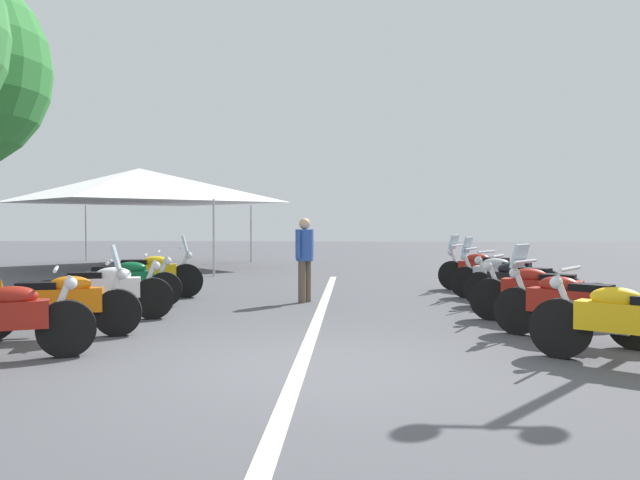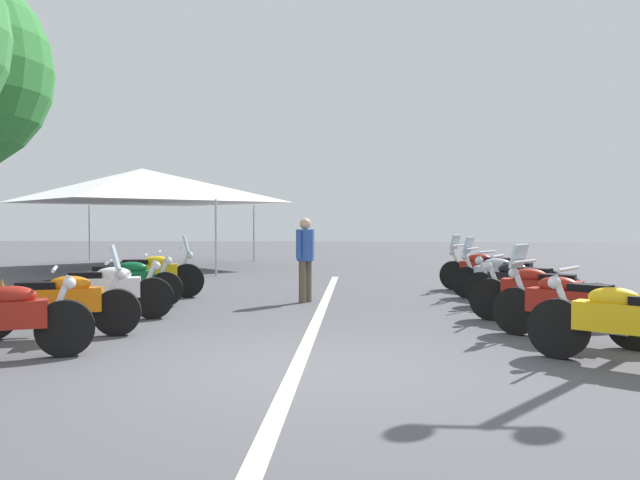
{
  "view_description": "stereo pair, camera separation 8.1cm",
  "coord_description": "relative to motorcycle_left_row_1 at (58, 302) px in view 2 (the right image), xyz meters",
  "views": [
    {
      "loc": [
        -6.39,
        -0.56,
        1.51
      ],
      "look_at": [
        3.94,
        0.0,
        1.19
      ],
      "focal_mm": 35.7,
      "sensor_mm": 36.0,
      "label": 1
    },
    {
      "loc": [
        -6.39,
        -0.64,
        1.51
      ],
      "look_at": [
        3.94,
        0.0,
        1.19
      ],
      "focal_mm": 35.7,
      "sensor_mm": 36.0,
      "label": 2
    }
  ],
  "objects": [
    {
      "name": "ground_plane",
      "position": [
        -1.52,
        -3.23,
        -0.46
      ],
      "size": [
        80.0,
        80.0,
        0.0
      ],
      "primitive_type": "plane",
      "color": "#4C4C51"
    },
    {
      "name": "lane_centre_stripe",
      "position": [
        2.14,
        -3.23,
        -0.46
      ],
      "size": [
        13.99,
        0.16,
        0.01
      ],
      "primitive_type": "cube",
      "color": "beige",
      "rests_on": "ground_plane"
    },
    {
      "name": "motorcycle_left_row_1",
      "position": [
        0.0,
        0.0,
        0.0
      ],
      "size": [
        0.85,
        2.08,
        1.2
      ],
      "rotation": [
        0.0,
        0.0,
        -1.29
      ],
      "color": "black",
      "rests_on": "ground_plane"
    },
    {
      "name": "motorcycle_left_row_2",
      "position": [
        1.44,
        0.01,
        -0.0
      ],
      "size": [
        0.87,
        2.09,
        1.0
      ],
      "rotation": [
        0.0,
        0.0,
        -1.28
      ],
      "color": "black",
      "rests_on": "ground_plane"
    },
    {
      "name": "motorcycle_left_row_3",
      "position": [
        2.87,
        0.25,
        -0.01
      ],
      "size": [
        0.8,
        2.07,
        0.98
      ],
      "rotation": [
        0.0,
        0.0,
        -1.32
      ],
      "color": "black",
      "rests_on": "ground_plane"
    },
    {
      "name": "motorcycle_left_row_4",
      "position": [
        4.21,
        0.22,
        0.01
      ],
      "size": [
        0.74,
        2.16,
        1.22
      ],
      "rotation": [
        0.0,
        0.0,
        -1.36
      ],
      "color": "black",
      "rests_on": "ground_plane"
    },
    {
      "name": "motorcycle_right_row_0",
      "position": [
        -1.28,
        -6.63,
        0.0
      ],
      "size": [
        1.37,
        1.83,
        1.01
      ],
      "rotation": [
        0.0,
        0.0,
        0.95
      ],
      "color": "black",
      "rests_on": "ground_plane"
    },
    {
      "name": "motorcycle_right_row_1",
      "position": [
        0.15,
        -6.49,
        0.0
      ],
      "size": [
        1.44,
        1.7,
        1.2
      ],
      "rotation": [
        0.0,
        0.0,
        0.88
      ],
      "color": "black",
      "rests_on": "ground_plane"
    },
    {
      "name": "motorcycle_right_row_2",
      "position": [
        1.52,
        -6.51,
        -0.01
      ],
      "size": [
        1.09,
        1.96,
        1.0
      ],
      "rotation": [
        0.0,
        0.0,
        1.12
      ],
      "color": "black",
      "rests_on": "ground_plane"
    },
    {
      "name": "motorcycle_right_row_3",
      "position": [
        2.92,
        -6.59,
        -0.01
      ],
      "size": [
        1.43,
        1.76,
        0.99
      ],
      "rotation": [
        0.0,
        0.0,
        0.9
      ],
      "color": "black",
      "rests_on": "ground_plane"
    },
    {
      "name": "motorcycle_right_row_4",
      "position": [
        4.26,
        -6.61,
        0.0
      ],
      "size": [
        1.2,
        1.94,
        1.2
      ],
      "rotation": [
        0.0,
        0.0,
        1.06
      ],
      "color": "black",
      "rests_on": "ground_plane"
    },
    {
      "name": "motorcycle_right_row_5",
      "position": [
        5.72,
        -6.55,
        0.0
      ],
      "size": [
        1.23,
        1.89,
        1.21
      ],
      "rotation": [
        0.0,
        0.0,
        1.02
      ],
      "color": "black",
      "rests_on": "ground_plane"
    },
    {
      "name": "traffic_cone_0",
      "position": [
        1.66,
        1.7,
        -0.17
      ],
      "size": [
        0.36,
        0.36,
        0.61
      ],
      "color": "orange",
      "rests_on": "ground_plane"
    },
    {
      "name": "bystander_0",
      "position": [
        3.76,
        -2.87,
        0.45
      ],
      "size": [
        0.47,
        0.32,
        1.56
      ],
      "rotation": [
        0.0,
        0.0,
        1.06
      ],
      "color": "brown",
      "rests_on": "ground_plane"
    },
    {
      "name": "event_tent",
      "position": [
        12.29,
        3.16,
        2.19
      ],
      "size": [
        6.95,
        6.95,
        3.2
      ],
      "color": "white",
      "rests_on": "ground_plane"
    }
  ]
}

